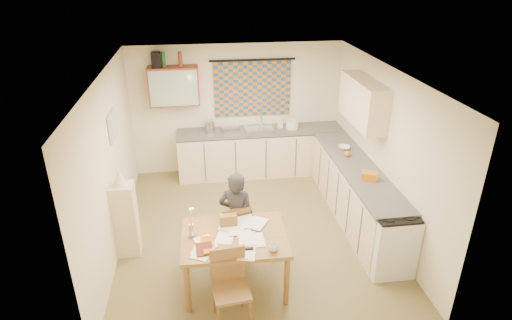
{
  "coord_description": "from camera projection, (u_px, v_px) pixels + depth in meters",
  "views": [
    {
      "loc": [
        -0.73,
        -5.6,
        3.86
      ],
      "look_at": [
        0.08,
        0.2,
        1.11
      ],
      "focal_mm": 30.0,
      "sensor_mm": 36.0,
      "label": 1
    }
  ],
  "objects": [
    {
      "name": "counter_back",
      "position": [
        264.0,
        152.0,
        8.37
      ],
      "size": [
        3.3,
        0.62,
        0.92
      ],
      "color": "beige",
      "rests_on": "floor"
    },
    {
      "name": "window_blind",
      "position": [
        253.0,
        89.0,
        8.08
      ],
      "size": [
        1.45,
        0.03,
        1.05
      ],
      "primitive_type": "cube",
      "color": "navy",
      "rests_on": "wall_back"
    },
    {
      "name": "papers",
      "position": [
        234.0,
        236.0,
        5.29
      ],
      "size": [
        1.04,
        0.97,
        0.02
      ],
      "rotation": [
        0.0,
        0.0,
        -0.02
      ],
      "color": "white",
      "rests_on": "dining_table"
    },
    {
      "name": "person",
      "position": [
        237.0,
        217.0,
        5.84
      ],
      "size": [
        0.69,
        0.63,
        1.35
      ],
      "primitive_type": "imported",
      "rotation": [
        0.0,
        0.0,
        2.81
      ],
      "color": "black",
      "rests_on": "floor"
    },
    {
      "name": "speaker",
      "position": [
        156.0,
        60.0,
        7.47
      ],
      "size": [
        0.16,
        0.2,
        0.26
      ],
      "primitive_type": "cube",
      "rotation": [
        0.0,
        0.0,
        0.02
      ],
      "color": "black",
      "rests_on": "wall_cabinet"
    },
    {
      "name": "wall_cabinet_glass",
      "position": [
        174.0,
        88.0,
        7.56
      ],
      "size": [
        0.84,
        0.02,
        0.64
      ],
      "primitive_type": "cube",
      "color": "#99B2A5",
      "rests_on": "wall_back"
    },
    {
      "name": "bottle_green",
      "position": [
        163.0,
        59.0,
        7.49
      ],
      "size": [
        0.09,
        0.09,
        0.26
      ],
      "primitive_type": "cylinder",
      "rotation": [
        0.0,
        0.0,
        -0.32
      ],
      "color": "#195926",
      "rests_on": "wall_cabinet"
    },
    {
      "name": "chair_far",
      "position": [
        234.0,
        239.0,
        6.07
      ],
      "size": [
        0.46,
        0.46,
        0.86
      ],
      "rotation": [
        0.0,
        0.0,
        3.35
      ],
      "color": "brown",
      "rests_on": "floor"
    },
    {
      "name": "dining_table",
      "position": [
        235.0,
        260.0,
        5.47
      ],
      "size": [
        1.33,
        1.02,
        0.75
      ],
      "rotation": [
        0.0,
        0.0,
        -0.02
      ],
      "color": "brown",
      "rests_on": "floor"
    },
    {
      "name": "fruit_orange",
      "position": [
        347.0,
        154.0,
        7.03
      ],
      "size": [
        0.1,
        0.1,
        0.1
      ],
      "primitive_type": "sphere",
      "color": "#CF6C0F",
      "rests_on": "counter_right"
    },
    {
      "name": "floor",
      "position": [
        253.0,
        230.0,
        6.76
      ],
      "size": [
        4.0,
        4.5,
        0.02
      ],
      "primitive_type": "cube",
      "color": "brown",
      "rests_on": "ground"
    },
    {
      "name": "bottle_brown",
      "position": [
        180.0,
        59.0,
        7.53
      ],
      "size": [
        0.08,
        0.08,
        0.26
      ],
      "primitive_type": "cylinder",
      "rotation": [
        0.0,
        0.0,
        -0.11
      ],
      "color": "maroon",
      "rests_on": "wall_cabinet"
    },
    {
      "name": "bowl",
      "position": [
        344.0,
        147.0,
        7.33
      ],
      "size": [
        0.35,
        0.35,
        0.05
      ],
      "primitive_type": "imported",
      "rotation": [
        0.0,
        0.0,
        -0.39
      ],
      "color": "white",
      "rests_on": "counter_right"
    },
    {
      "name": "tap",
      "position": [
        261.0,
        120.0,
        8.27
      ],
      "size": [
        0.03,
        0.03,
        0.28
      ],
      "primitive_type": "cylinder",
      "rotation": [
        0.0,
        0.0,
        0.09
      ],
      "color": "silver",
      "rests_on": "counter_back"
    },
    {
      "name": "candle_holder",
      "position": [
        192.0,
        231.0,
        5.26
      ],
      "size": [
        0.08,
        0.08,
        0.18
      ],
      "primitive_type": "cylinder",
      "rotation": [
        0.0,
        0.0,
        -0.33
      ],
      "color": "silver",
      "rests_on": "dining_table"
    },
    {
      "name": "orange_box",
      "position": [
        209.0,
        252.0,
        4.98
      ],
      "size": [
        0.13,
        0.09,
        0.04
      ],
      "primitive_type": "cube",
      "rotation": [
        0.0,
        0.0,
        0.1
      ],
      "color": "#CF6C0F",
      "rests_on": "dining_table"
    },
    {
      "name": "upper_cabinet_right",
      "position": [
        363.0,
        102.0,
        6.69
      ],
      "size": [
        0.34,
        1.3,
        0.7
      ],
      "primitive_type": "cube",
      "color": "beige",
      "rests_on": "wall_right"
    },
    {
      "name": "orange_bag",
      "position": [
        369.0,
        176.0,
        6.29
      ],
      "size": [
        0.27,
        0.24,
        0.12
      ],
      "primitive_type": "cube",
      "rotation": [
        0.0,
        0.0,
        -0.42
      ],
      "color": "#CF6C0F",
      "rests_on": "counter_right"
    },
    {
      "name": "candle_flame",
      "position": [
        193.0,
        208.0,
        5.12
      ],
      "size": [
        0.02,
        0.02,
        0.02
      ],
      "primitive_type": "sphere",
      "color": "#FFCC66",
      "rests_on": "dining_table"
    },
    {
      "name": "letter_rack",
      "position": [
        228.0,
        220.0,
        5.49
      ],
      "size": [
        0.23,
        0.12,
        0.16
      ],
      "primitive_type": "cube",
      "rotation": [
        0.0,
        0.0,
        0.09
      ],
      "color": "brown",
      "rests_on": "dining_table"
    },
    {
      "name": "curtain_rod",
      "position": [
        253.0,
        60.0,
        7.83
      ],
      "size": [
        1.6,
        0.04,
        0.04
      ],
      "primitive_type": "cylinder",
      "rotation": [
        0.0,
        1.57,
        0.0
      ],
      "color": "black",
      "rests_on": "wall_back"
    },
    {
      "name": "kettle",
      "position": [
        210.0,
        126.0,
        7.99
      ],
      "size": [
        0.22,
        0.22,
        0.24
      ],
      "primitive_type": "cylinder",
      "rotation": [
        0.0,
        0.0,
        0.23
      ],
      "color": "silver",
      "rests_on": "counter_back"
    },
    {
      "name": "book",
      "position": [
        200.0,
        242.0,
        5.18
      ],
      "size": [
        0.17,
        0.24,
        0.02
      ],
      "primitive_type": "imported",
      "rotation": [
        0.0,
        0.0,
        -0.01
      ],
      "color": "#CF6C0F",
      "rests_on": "dining_table"
    },
    {
      "name": "wall_back",
      "position": [
        237.0,
        109.0,
        8.25
      ],
      "size": [
        4.0,
        0.02,
        2.5
      ],
      "primitive_type": "cube",
      "color": "beige",
      "rests_on": "floor"
    },
    {
      "name": "chair_near",
      "position": [
        231.0,
        301.0,
        4.95
      ],
      "size": [
        0.45,
        0.45,
        0.91
      ],
      "rotation": [
        0.0,
        0.0,
        0.1
      ],
      "color": "brown",
      "rests_on": "floor"
    },
    {
      "name": "wall_front",
      "position": [
        282.0,
        253.0,
        4.2
      ],
      "size": [
        4.0,
        0.02,
        2.5
      ],
      "primitive_type": "cube",
      "color": "beige",
      "rests_on": "floor"
    },
    {
      "name": "mixing_bowl",
      "position": [
        292.0,
        124.0,
        8.21
      ],
      "size": [
        0.26,
        0.26,
        0.16
      ],
      "primitive_type": "cylinder",
      "rotation": [
        0.0,
        0.0,
        0.08
      ],
      "color": "white",
      "rests_on": "counter_back"
    },
    {
      "name": "counter_right",
      "position": [
        355.0,
        192.0,
        6.91
      ],
      "size": [
        0.62,
        2.95,
        0.92
      ],
      "color": "beige",
      "rests_on": "floor"
    },
    {
      "name": "eyeglasses",
      "position": [
        248.0,
        249.0,
        5.06
      ],
      "size": [
        0.13,
        0.04,
        0.02
      ],
      "primitive_type": "cube",
      "rotation": [
        0.0,
        0.0,
        0.01
      ],
      "color": "black",
      "rests_on": "dining_table"
    },
    {
      "name": "shelf_stand",
      "position": [
        126.0,
        220.0,
        6.0
      ],
      "size": [
        0.32,
        0.3,
        1.11
      ],
      "primitive_type": "cube",
      "color": "beige",
      "rests_on": "floor"
    },
    {
      "name": "mug",
      "position": [
        273.0,
        247.0,
        5.03
      ],
      "size": [
        0.12,
        0.12,
        0.09
      ],
      "primitive_type": "imported",
      "rotation": [
        0.0,
        0.0,
        -0.05
      ],
      "color": "white",
      "rests_on": "dining_table"
    },
    {
      "name": "dish_rack",
      "position": [
        231.0,
        130.0,
        8.08
      ],
      "size": [
        0.4,
        0.36,
        0.06
      ],
      "primitive_type": "cube",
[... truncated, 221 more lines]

